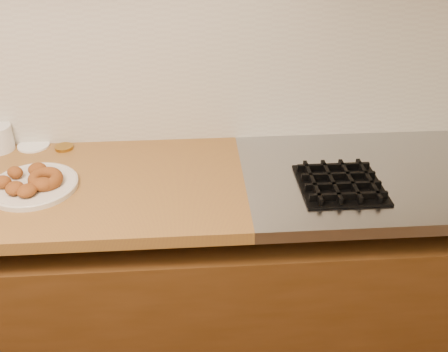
{
  "coord_description": "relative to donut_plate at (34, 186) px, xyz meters",
  "views": [
    {
      "loc": [
        0.33,
        0.22,
        1.77
      ],
      "look_at": [
        0.43,
        1.65,
        0.93
      ],
      "focal_mm": 42.0,
      "sensor_mm": 36.0,
      "label": 1
    }
  ],
  "objects": [
    {
      "name": "donut_plate",
      "position": [
        0.0,
        0.0,
        0.0
      ],
      "size": [
        0.27,
        0.27,
        0.02
      ],
      "primitive_type": "cylinder",
      "color": "beige",
      "rests_on": "butcher_block"
    },
    {
      "name": "backsplash",
      "position": [
        0.17,
        0.32,
        0.29
      ],
      "size": [
        3.6,
        0.02,
        0.6
      ],
      "primitive_type": "cube",
      "color": "beige",
      "rests_on": "wall_back"
    },
    {
      "name": "ring_donut",
      "position": [
        0.04,
        -0.01,
        0.03
      ],
      "size": [
        0.14,
        0.14,
        0.05
      ],
      "primitive_type": "torus",
      "rotation": [
        0.1,
        0.0,
        0.32
      ],
      "color": "brown",
      "rests_on": "donut_plate"
    },
    {
      "name": "burner_grates",
      "position": [
        1.29,
        -0.06,
        0.0
      ],
      "size": [
        0.91,
        0.26,
        0.03
      ],
      "color": "black",
      "rests_on": "stovetop"
    },
    {
      "name": "base_cabinet",
      "position": [
        0.17,
        0.02,
        -0.52
      ],
      "size": [
        3.6,
        0.6,
        0.77
      ],
      "primitive_type": "cube",
      "color": "#522F14",
      "rests_on": "floor"
    },
    {
      "name": "tub_lid",
      "position": [
        -0.07,
        0.29,
        -0.0
      ],
      "size": [
        0.12,
        0.12,
        0.01
      ],
      "primitive_type": "cylinder",
      "rotation": [
        0.0,
        0.0,
        -0.05
      ],
      "color": "white",
      "rests_on": "butcher_block"
    },
    {
      "name": "wall_back",
      "position": [
        0.17,
        0.33,
        0.44
      ],
      "size": [
        4.0,
        0.02,
        2.7
      ],
      "primitive_type": "cube",
      "color": "#B7AB8C",
      "rests_on": "ground"
    },
    {
      "name": "brass_jar_lid",
      "position": [
        0.04,
        0.26,
        -0.0
      ],
      "size": [
        0.08,
        0.08,
        0.01
      ],
      "primitive_type": "cylinder",
      "rotation": [
        0.0,
        0.0,
        -0.23
      ],
      "color": "olive",
      "rests_on": "butcher_block"
    },
    {
      "name": "fried_dough_chunks",
      "position": [
        -0.02,
        -0.02,
        0.03
      ],
      "size": [
        0.19,
        0.21,
        0.04
      ],
      "color": "brown",
      "rests_on": "donut_plate"
    },
    {
      "name": "stovetop",
      "position": [
        1.32,
        0.02,
        -0.03
      ],
      "size": [
        1.3,
        0.62,
        0.04
      ],
      "primitive_type": "cube",
      "color": "#9EA0A5",
      "rests_on": "base_cabinet"
    }
  ]
}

